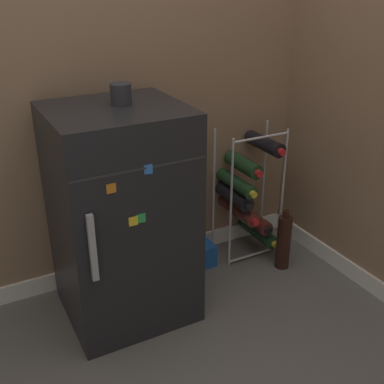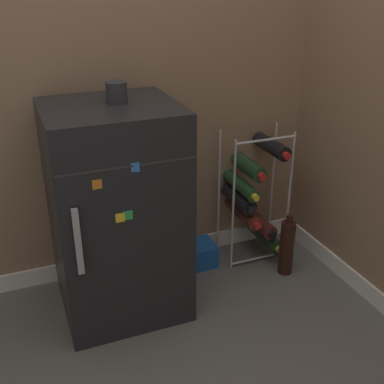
% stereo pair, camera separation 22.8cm
% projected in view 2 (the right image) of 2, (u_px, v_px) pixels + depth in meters
% --- Properties ---
extents(ground_plane, '(14.00, 14.00, 0.00)m').
position_uv_depth(ground_plane, '(205.00, 318.00, 2.19)').
color(ground_plane, '#56544F').
extents(wall_back, '(6.56, 0.07, 2.50)m').
position_uv_depth(wall_back, '(157.00, 18.00, 2.16)').
color(wall_back, '#84664C').
rests_on(wall_back, ground_plane).
extents(mini_fridge, '(0.54, 0.53, 0.95)m').
position_uv_depth(mini_fridge, '(117.00, 213.00, 2.09)').
color(mini_fridge, black).
rests_on(mini_fridge, ground_plane).
extents(wine_rack, '(0.34, 0.33, 0.71)m').
position_uv_depth(wine_rack, '(253.00, 197.00, 2.53)').
color(wine_rack, '#B2B2B7').
rests_on(wine_rack, ground_plane).
extents(soda_box, '(0.24, 0.16, 0.12)m').
position_uv_depth(soda_box, '(192.00, 255.00, 2.55)').
color(soda_box, '#194C9E').
rests_on(soda_box, ground_plane).
extents(fridge_top_cup, '(0.08, 0.08, 0.08)m').
position_uv_depth(fridge_top_cup, '(117.00, 92.00, 1.90)').
color(fridge_top_cup, '#28282D').
rests_on(fridge_top_cup, mini_fridge).
extents(loose_bottle_floor, '(0.07, 0.07, 0.33)m').
position_uv_depth(loose_bottle_floor, '(287.00, 247.00, 2.45)').
color(loose_bottle_floor, black).
rests_on(loose_bottle_floor, ground_plane).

